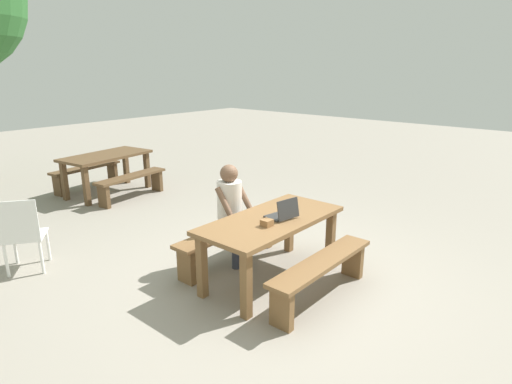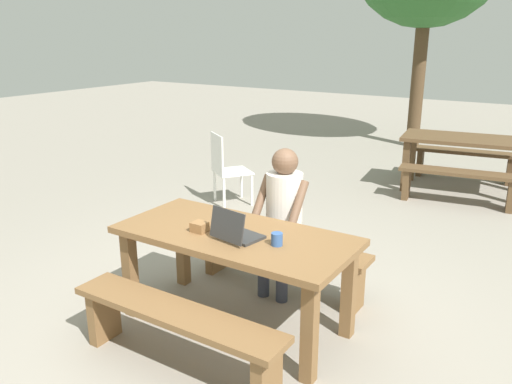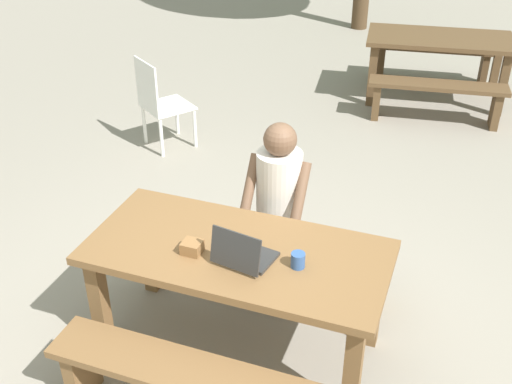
% 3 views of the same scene
% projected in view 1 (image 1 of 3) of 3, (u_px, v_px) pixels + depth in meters
% --- Properties ---
extents(ground_plane, '(30.00, 30.00, 0.00)m').
position_uv_depth(ground_plane, '(271.00, 279.00, 5.01)').
color(ground_plane, gray).
extents(picnic_table_front, '(1.77, 0.83, 0.76)m').
position_uv_depth(picnic_table_front, '(271.00, 228.00, 4.83)').
color(picnic_table_front, brown).
rests_on(picnic_table_front, ground).
extents(bench_near, '(1.59, 0.30, 0.45)m').
position_uv_depth(bench_near, '(322.00, 270.00, 4.49)').
color(bench_near, brown).
rests_on(bench_near, ground).
extents(bench_far, '(1.59, 0.30, 0.45)m').
position_uv_depth(bench_far, '(228.00, 238.00, 5.34)').
color(bench_far, brown).
rests_on(bench_far, ground).
extents(laptop, '(0.34, 0.32, 0.24)m').
position_uv_depth(laptop, '(283.00, 213.00, 4.77)').
color(laptop, '#2D2D2D').
rests_on(laptop, picnic_table_front).
extents(small_pouch, '(0.11, 0.10, 0.07)m').
position_uv_depth(small_pouch, '(267.00, 223.00, 4.54)').
color(small_pouch, olive).
rests_on(small_pouch, picnic_table_front).
extents(coffee_mug, '(0.08, 0.08, 0.09)m').
position_uv_depth(coffee_mug, '(294.00, 207.00, 5.03)').
color(coffee_mug, '#335693').
rests_on(coffee_mug, picnic_table_front).
extents(person_seated, '(0.41, 0.41, 1.26)m').
position_uv_depth(person_seated, '(232.00, 207.00, 5.22)').
color(person_seated, '#333847').
rests_on(person_seated, ground).
extents(plastic_chair, '(0.61, 0.61, 0.93)m').
position_uv_depth(plastic_chair, '(23.00, 234.00, 5.05)').
color(plastic_chair, white).
rests_on(plastic_chair, ground).
extents(picnic_table_mid, '(1.74, 1.04, 0.77)m').
position_uv_depth(picnic_table_mid, '(106.00, 161.00, 8.19)').
color(picnic_table_mid, brown).
rests_on(picnic_table_mid, ground).
extents(bench_mid_south, '(1.50, 0.50, 0.45)m').
position_uv_depth(bench_mid_south, '(132.00, 182.00, 7.94)').
color(bench_mid_south, brown).
rests_on(bench_mid_south, ground).
extents(bench_mid_north, '(1.50, 0.50, 0.45)m').
position_uv_depth(bench_mid_north, '(86.00, 172.00, 8.62)').
color(bench_mid_north, brown).
rests_on(bench_mid_north, ground).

